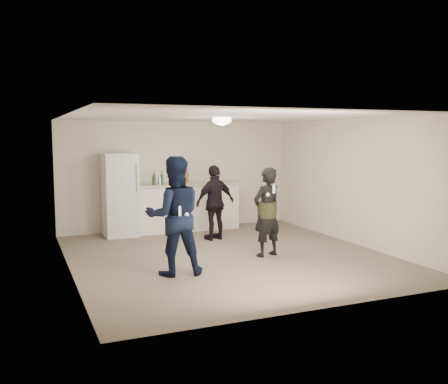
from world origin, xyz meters
name	(u,v)px	position (x,y,z in m)	size (l,w,h in m)	color
floor	(228,256)	(0.00, 0.00, 0.00)	(6.00, 6.00, 0.00)	#6B5B4C
ceiling	(228,117)	(0.00, 0.00, 2.50)	(6.00, 6.00, 0.00)	silver
wall_back	(178,175)	(0.00, 3.00, 1.25)	(6.00, 6.00, 0.00)	beige
wall_front	(324,211)	(0.00, -3.00, 1.25)	(6.00, 6.00, 0.00)	beige
wall_left	(68,195)	(-2.75, 0.00, 1.25)	(6.00, 6.00, 0.00)	beige
wall_right	(355,182)	(2.75, 0.00, 1.25)	(6.00, 6.00, 0.00)	beige
counter	(182,208)	(0.00, 2.67, 0.53)	(2.60, 0.56, 1.05)	white
counter_top	(182,184)	(0.00, 2.67, 1.07)	(2.68, 0.64, 0.04)	beige
fridge	(120,195)	(-1.43, 2.60, 0.90)	(0.70, 0.70, 1.80)	silver
fridge_handle	(137,177)	(-1.15, 2.23, 1.30)	(0.02, 0.02, 0.60)	silver
ceiling_dome	(222,120)	(0.00, 0.30, 2.45)	(0.36, 0.36, 0.16)	white
shaker	(160,181)	(-0.55, 2.56, 1.18)	(0.08, 0.08, 0.17)	#BCBDC1
man	(174,216)	(-1.25, -0.77, 0.93)	(0.91, 0.71, 1.86)	#0D1839
woman	(267,212)	(0.65, -0.26, 0.81)	(0.59, 0.39, 1.61)	black
camo_shorts	(267,210)	(0.65, -0.26, 0.85)	(0.34, 0.34, 0.28)	#353B1B
spectator	(215,202)	(0.32, 1.45, 0.78)	(0.92, 0.38, 1.57)	black
remote_man	(180,211)	(-1.25, -1.05, 1.05)	(0.04, 0.04, 0.15)	white
nunchuk_man	(187,215)	(-1.13, -1.02, 0.98)	(0.07, 0.07, 0.07)	white
remote_woman	(274,189)	(0.65, -0.51, 1.25)	(0.04, 0.04, 0.15)	white
nunchuk_woman	(268,195)	(0.55, -0.48, 1.15)	(0.07, 0.07, 0.07)	white
bottle_cluster	(174,179)	(-0.23, 2.58, 1.20)	(1.60, 0.24, 0.24)	#9F6017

